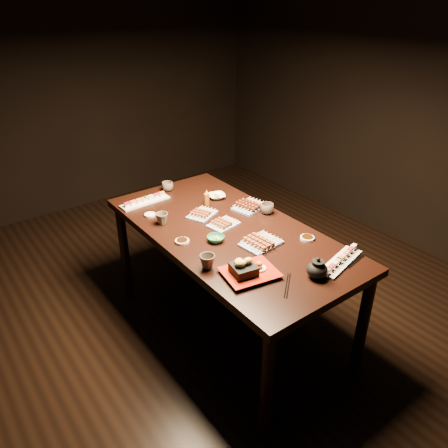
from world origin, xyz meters
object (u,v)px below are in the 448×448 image
at_px(dining_table, 228,277).
at_px(sushi_platter_far, 145,200).
at_px(yakitori_plate_center, 223,222).
at_px(teacup_near_left, 207,262).
at_px(teacup_far_right, 168,186).
at_px(yakitori_plate_right, 261,241).
at_px(edamame_bowl_green, 216,239).
at_px(sushi_platter_near, 341,260).
at_px(condiment_bottle, 207,197).
at_px(teacup_mid_right, 267,209).
at_px(teapot, 317,268).
at_px(tempura_tray, 250,267).
at_px(edamame_bowl_cream, 217,196).
at_px(teacup_far_left, 162,219).
at_px(yakitori_plate_left, 202,212).

height_order(dining_table, sushi_platter_far, sushi_platter_far).
distance_m(yakitori_plate_center, teacup_near_left, 0.51).
bearing_deg(teacup_near_left, teacup_far_right, 71.16).
relative_size(yakitori_plate_right, edamame_bowl_green, 2.17).
xyz_separation_m(dining_table, sushi_platter_near, (0.28, -0.69, 0.40)).
xyz_separation_m(sushi_platter_near, condiment_bottle, (-0.18, 1.08, 0.04)).
bearing_deg(edamame_bowl_green, sushi_platter_far, 96.87).
xyz_separation_m(sushi_platter_far, edamame_bowl_green, (0.09, -0.76, -0.01)).
distance_m(teacup_near_left, teacup_mid_right, 0.78).
distance_m(sushi_platter_far, teacup_far_right, 0.26).
bearing_deg(sushi_platter_far, teapot, 99.87).
bearing_deg(yakitori_plate_right, tempura_tray, -147.65).
distance_m(yakitori_plate_right, teapot, 0.44).
xyz_separation_m(edamame_bowl_cream, teacup_far_left, (-0.53, -0.11, 0.02)).
relative_size(yakitori_plate_left, teacup_far_left, 2.44).
bearing_deg(teacup_far_right, tempura_tray, -99.79).
bearing_deg(condiment_bottle, yakitori_plate_right, -94.67).
xyz_separation_m(yakitori_plate_center, teapot, (0.06, -0.77, 0.03)).
distance_m(sushi_platter_near, teacup_mid_right, 0.73).
bearing_deg(edamame_bowl_cream, yakitori_plate_right, -104.28).
bearing_deg(sushi_platter_far, teacup_far_left, 77.86).
relative_size(sushi_platter_near, teacup_near_left, 4.13).
relative_size(sushi_platter_far, edamame_bowl_cream, 2.96).
xyz_separation_m(tempura_tray, teacup_far_left, (-0.09, 0.81, -0.02)).
bearing_deg(yakitori_plate_right, sushi_platter_far, 100.63).
bearing_deg(tempura_tray, sushi_platter_far, 101.89).
distance_m(sushi_platter_far, yakitori_plate_center, 0.67).
relative_size(sushi_platter_near, yakitori_plate_left, 1.82).
bearing_deg(teacup_far_left, dining_table, -47.35).
xyz_separation_m(yakitori_plate_center, edamame_bowl_green, (-0.16, -0.14, -0.01)).
bearing_deg(teacup_far_right, yakitori_plate_right, -87.62).
xyz_separation_m(teacup_far_left, teapot, (0.37, -1.04, 0.02)).
distance_m(edamame_bowl_green, condiment_bottle, 0.52).
xyz_separation_m(sushi_platter_near, edamame_bowl_cream, (-0.05, 1.13, -0.01)).
xyz_separation_m(yakitori_plate_center, yakitori_plate_left, (-0.03, 0.20, 0.00)).
height_order(yakitori_plate_right, edamame_bowl_green, yakitori_plate_right).
distance_m(tempura_tray, teacup_mid_right, 0.76).
relative_size(sushi_platter_near, yakitori_plate_center, 1.87).
relative_size(teacup_mid_right, condiment_bottle, 0.78).
height_order(edamame_bowl_green, teacup_far_right, teacup_far_right).
relative_size(edamame_bowl_cream, teacup_far_right, 1.42).
bearing_deg(yakitori_plate_center, condiment_bottle, 64.51).
height_order(teacup_near_left, teacup_far_right, teacup_near_left).
distance_m(edamame_bowl_green, teacup_far_right, 0.86).
distance_m(edamame_bowl_cream, teacup_near_left, 0.93).
height_order(edamame_bowl_cream, tempura_tray, tempura_tray).
xyz_separation_m(yakitori_plate_center, condiment_bottle, (0.09, 0.32, 0.03)).
bearing_deg(teacup_near_left, condiment_bottle, 55.50).
height_order(teacup_far_left, teapot, teapot).
xyz_separation_m(yakitori_plate_center, tempura_tray, (-0.23, -0.54, 0.03)).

